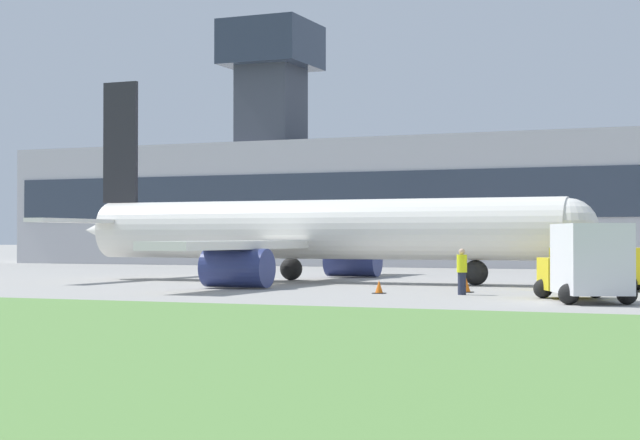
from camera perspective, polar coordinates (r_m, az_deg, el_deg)
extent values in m
plane|color=#999691|center=(51.57, 4.00, -3.38)|extent=(400.00, 400.00, 0.00)
cube|color=#B2B2B7|center=(82.23, 11.14, 0.92)|extent=(85.04, 13.18, 9.65)
cube|color=#2D3847|center=(75.77, 10.12, 1.43)|extent=(83.34, 0.16, 3.47)
cube|color=#383D47|center=(89.33, -2.62, 2.92)|extent=(4.67, 4.67, 16.39)
cube|color=#283342|center=(90.56, -2.62, 9.29)|extent=(7.00, 7.00, 3.74)
cylinder|color=white|center=(52.14, -0.06, -0.51)|extent=(24.07, 2.88, 2.88)
sphere|color=white|center=(48.74, 13.09, -0.45)|extent=(2.74, 2.74, 2.74)
cone|color=white|center=(57.89, -11.11, -0.53)|extent=(3.17, 2.74, 2.74)
cube|color=#232328|center=(57.77, -10.59, 4.09)|extent=(2.02, 0.24, 6.41)
cube|color=white|center=(54.51, -12.71, -0.05)|extent=(1.05, 7.36, 0.20)
cube|color=white|center=(60.65, -8.67, -0.14)|extent=(1.05, 7.36, 0.20)
cube|color=white|center=(46.57, -4.64, -1.34)|extent=(2.34, 12.27, 0.36)
cube|color=white|center=(58.81, 1.40, -1.26)|extent=(2.34, 12.27, 0.36)
cylinder|color=navy|center=(46.23, -4.45, -2.57)|extent=(2.92, 1.68, 1.68)
cylinder|color=navy|center=(58.95, 1.76, -2.21)|extent=(2.92, 1.68, 1.68)
cylinder|color=#59595B|center=(49.63, 8.30, -2.05)|extent=(0.20, 0.20, 1.29)
sphere|color=black|center=(49.65, 8.30, -2.80)|extent=(1.16, 1.16, 1.16)
cylinder|color=#59595B|center=(51.29, -3.43, -2.02)|extent=(0.20, 0.20, 1.29)
sphere|color=black|center=(51.31, -3.43, -2.74)|extent=(1.16, 1.16, 1.16)
cylinder|color=#59595B|center=(54.98, -1.55, -1.95)|extent=(0.20, 0.20, 1.29)
sphere|color=black|center=(55.00, -1.55, -2.62)|extent=(1.16, 1.16, 1.16)
cube|color=yellow|center=(45.79, 14.71, -2.35)|extent=(3.91, 2.12, 1.46)
cube|color=black|center=(45.78, 14.71, -1.13)|extent=(1.41, 1.40, 0.50)
sphere|color=black|center=(44.68, 16.16, -3.28)|extent=(0.70, 0.70, 0.70)
sphere|color=black|center=(46.45, 16.55, -3.18)|extent=(0.70, 0.70, 0.70)
sphere|color=black|center=(45.23, 12.83, -3.26)|extent=(0.70, 0.70, 0.70)
sphere|color=black|center=(46.97, 13.34, -3.17)|extent=(0.70, 0.70, 0.70)
cube|color=yellow|center=(39.65, 13.20, -2.81)|extent=(2.60, 2.51, 1.15)
cube|color=silver|center=(36.96, 14.26, -2.01)|extent=(3.13, 3.71, 2.35)
sphere|color=black|center=(40.05, 14.49, -3.56)|extent=(0.70, 0.70, 0.70)
sphere|color=black|center=(39.57, 11.81, -3.60)|extent=(0.70, 0.70, 0.70)
sphere|color=black|center=(36.51, 16.05, -3.81)|extent=(0.70, 0.70, 0.70)
sphere|color=black|center=(35.99, 13.13, -3.87)|extent=(0.70, 0.70, 0.70)
cylinder|color=#23283D|center=(41.37, 7.58, -3.38)|extent=(0.38, 0.38, 0.86)
cylinder|color=yellow|center=(41.35, 7.58, -2.31)|extent=(0.48, 0.48, 0.68)
sphere|color=tan|center=(41.34, 7.57, -1.68)|extent=(0.23, 0.23, 0.23)
cube|color=black|center=(42.04, 3.17, -3.92)|extent=(0.45, 0.45, 0.03)
cone|color=orange|center=(42.03, 3.17, -3.58)|extent=(0.32, 0.32, 0.53)
cube|color=black|center=(43.18, 7.80, -3.83)|extent=(0.53, 0.53, 0.03)
cone|color=orange|center=(43.17, 7.79, -3.45)|extent=(0.38, 0.38, 0.61)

